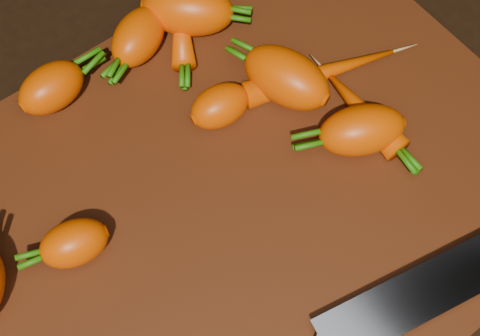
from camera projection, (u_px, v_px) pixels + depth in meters
ground at (247, 195)px, 0.57m from camera, size 2.00×2.00×0.01m
cutting_board at (247, 189)px, 0.56m from camera, size 0.50×0.40×0.01m
carrot_1 at (74, 243)px, 0.51m from camera, size 0.06×0.05×0.04m
carrot_2 at (188, 9)px, 0.61m from camera, size 0.10×0.09×0.05m
carrot_3 at (286, 78)px, 0.58m from camera, size 0.07×0.09×0.05m
carrot_4 at (138, 37)px, 0.60m from camera, size 0.08×0.07×0.04m
carrot_5 at (51, 88)px, 0.58m from camera, size 0.06×0.05×0.04m
carrot_6 at (362, 130)px, 0.56m from camera, size 0.08×0.07×0.04m
carrot_7 at (181, 19)px, 0.62m from camera, size 0.08×0.10×0.02m
carrot_8 at (320, 73)px, 0.59m from camera, size 0.14×0.07×0.03m
carrot_9 at (362, 111)px, 0.58m from camera, size 0.03×0.10×0.03m
carrot_10 at (220, 106)px, 0.57m from camera, size 0.06×0.04×0.04m
knife at (472, 268)px, 0.52m from camera, size 0.36×0.10×0.02m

